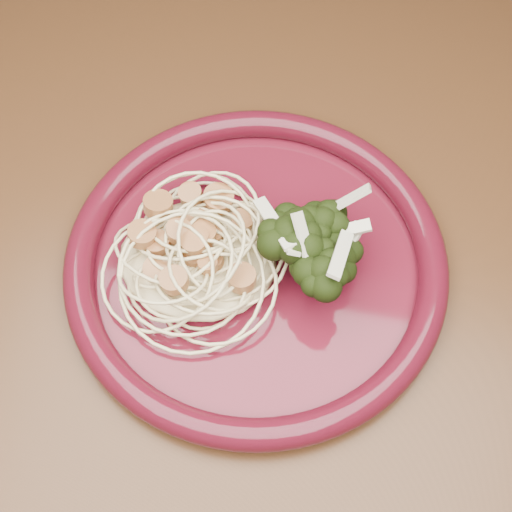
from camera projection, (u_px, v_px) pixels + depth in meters
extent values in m
plane|color=#55311D|center=(261.00, 504.00, 1.20)|extent=(3.50, 3.50, 0.00)
cube|color=#472814|center=(267.00, 322.00, 0.57)|extent=(1.20, 0.80, 0.04)
cylinder|color=#4B0D19|center=(256.00, 267.00, 0.56)|extent=(0.33, 0.33, 0.01)
torus|color=#4B0E1A|center=(256.00, 260.00, 0.56)|extent=(0.34, 0.34, 0.02)
ellipsoid|color=beige|center=(197.00, 254.00, 0.55)|extent=(0.14, 0.13, 0.03)
ellipsoid|color=black|center=(330.00, 250.00, 0.54)|extent=(0.12, 0.17, 0.05)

